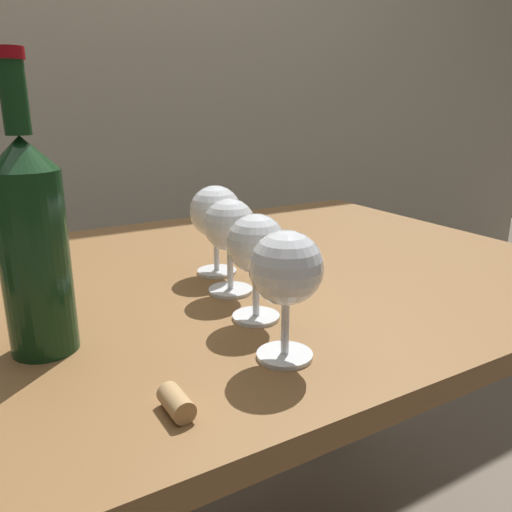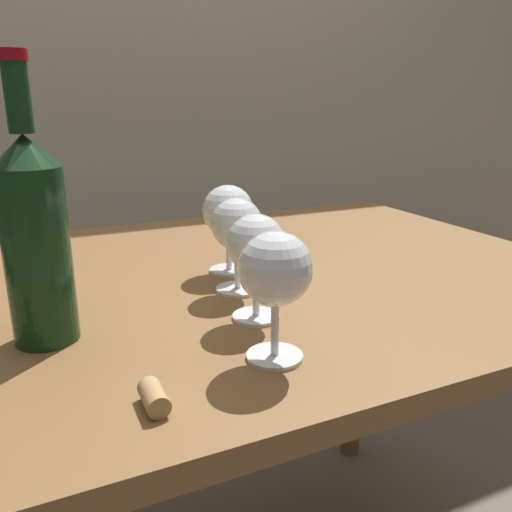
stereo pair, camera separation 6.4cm
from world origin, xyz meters
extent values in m
cube|color=#B2A893|center=(0.00, 1.15, 1.30)|extent=(5.00, 0.08, 2.60)
cube|color=brown|center=(0.00, 0.00, 0.74)|extent=(1.14, 0.83, 0.03)
cylinder|color=brown|center=(0.51, 0.35, 0.36)|extent=(0.06, 0.06, 0.73)
cylinder|color=white|center=(-0.08, -0.29, 0.76)|extent=(0.06, 0.06, 0.00)
cylinder|color=white|center=(-0.08, -0.29, 0.80)|extent=(0.01, 0.01, 0.07)
sphere|color=white|center=(-0.08, -0.29, 0.86)|extent=(0.08, 0.08, 0.08)
cylinder|color=white|center=(-0.06, -0.19, 0.76)|extent=(0.06, 0.06, 0.00)
cylinder|color=white|center=(-0.06, -0.19, 0.80)|extent=(0.01, 0.01, 0.07)
sphere|color=white|center=(-0.06, -0.19, 0.86)|extent=(0.07, 0.07, 0.07)
ellipsoid|color=beige|center=(-0.06, -0.19, 0.86)|extent=(0.07, 0.07, 0.03)
cylinder|color=white|center=(-0.04, -0.08, 0.76)|extent=(0.06, 0.06, 0.00)
cylinder|color=white|center=(-0.04, -0.08, 0.80)|extent=(0.01, 0.01, 0.07)
sphere|color=white|center=(-0.04, -0.08, 0.86)|extent=(0.07, 0.07, 0.07)
ellipsoid|color=#380711|center=(-0.04, -0.08, 0.85)|extent=(0.07, 0.07, 0.02)
cylinder|color=white|center=(-0.02, 0.01, 0.76)|extent=(0.06, 0.06, 0.00)
cylinder|color=white|center=(-0.02, 0.01, 0.80)|extent=(0.01, 0.01, 0.07)
sphere|color=white|center=(-0.02, 0.01, 0.86)|extent=(0.08, 0.08, 0.08)
ellipsoid|color=#EACC66|center=(-0.02, 0.01, 0.86)|extent=(0.07, 0.07, 0.03)
cylinder|color=#143819|center=(-0.31, -0.14, 0.86)|extent=(0.07, 0.07, 0.20)
cone|color=#143819|center=(-0.31, -0.14, 0.98)|extent=(0.07, 0.07, 0.03)
cylinder|color=#143819|center=(-0.31, -0.14, 1.03)|extent=(0.03, 0.03, 0.07)
cylinder|color=maroon|center=(-0.31, -0.14, 1.07)|extent=(0.03, 0.03, 0.01)
cylinder|color=tan|center=(-0.23, -0.33, 0.77)|extent=(0.02, 0.04, 0.02)
camera|label=1|loc=(-0.37, -0.72, 1.03)|focal=36.29mm
camera|label=2|loc=(-0.32, -0.75, 1.03)|focal=36.29mm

